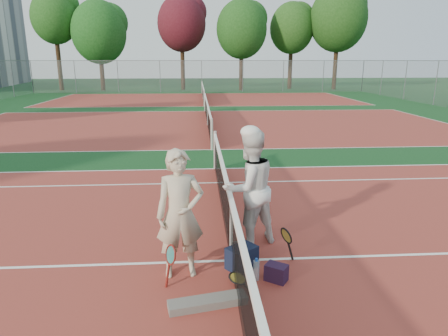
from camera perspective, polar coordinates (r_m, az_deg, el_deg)
The scene contains 23 objects.
ground at distance 6.41m, azimuth 1.04°, elevation -13.12°, with size 130.00×130.00×0.00m, color #0F3817.
court_main at distance 6.41m, azimuth 1.04°, elevation -13.10°, with size 23.77×10.97×0.01m, color maroon.
court_far_a at distance 19.37m, azimuth -2.35°, elevation 6.14°, with size 23.77×10.97×0.01m, color maroon.
court_far_b at distance 32.77m, azimuth -3.00°, elevation 9.84°, with size 23.77×10.97×0.01m, color maroon.
net_main at distance 6.19m, azimuth 1.06°, elevation -8.96°, with size 0.10×10.98×1.02m, color black, non-canonical shape.
net_far_a at distance 19.30m, azimuth -2.36°, elevation 7.63°, with size 0.10×10.98×1.02m, color black, non-canonical shape.
net_far_b at distance 32.73m, azimuth -3.01°, elevation 10.72°, with size 0.10×10.98×1.02m, color black, non-canonical shape.
fence_back at distance 39.66m, azimuth -3.20°, elevation 12.92°, with size 32.00×0.06×3.00m, color slate, non-canonical shape.
player_a at distance 5.70m, azimuth -6.29°, elevation -6.58°, with size 0.68×0.45×1.87m, color #C3B397.
player_b at distance 6.63m, azimuth 3.64°, elevation -2.91°, with size 0.96×0.75×1.97m, color white.
racket_red at distance 5.71m, azimuth -7.58°, elevation -13.68°, with size 0.15×0.27×0.59m, color maroon, non-canonical shape.
racket_black_held at distance 6.31m, azimuth 8.83°, elevation -10.87°, with size 0.22×0.27×0.58m, color black, non-canonical shape.
racket_spare at distance 5.78m, azimuth 1.95°, elevation -15.73°, with size 0.60×0.27×0.14m, color black, non-canonical shape.
sports_bag_navy at distance 6.14m, azimuth 2.55°, elevation -12.66°, with size 0.44×0.30×0.34m, color black.
sports_bag_purple at distance 5.90m, azimuth 7.48°, elevation -14.61°, with size 0.30×0.21×0.24m, color black.
net_cover_canvas at distance 5.37m, azimuth -2.32°, elevation -18.62°, with size 1.01×0.23×0.11m, color #5F5B56.
water_bottle at distance 5.86m, azimuth 4.63°, elevation -14.38°, with size 0.09×0.09×0.30m, color silver.
tree_back_0 at distance 45.52m, azimuth -23.07°, elevation 19.16°, with size 4.54×4.54×9.76m.
tree_back_1 at distance 43.91m, azimuth -17.44°, elevation 18.01°, with size 5.41×5.41×8.84m.
tree_back_maroon at distance 43.34m, azimuth -6.08°, elevation 19.83°, with size 4.92×4.92×9.47m.
tree_back_3 at distance 42.38m, azimuth 2.54°, elevation 19.18°, with size 5.07×5.07×8.95m.
tree_back_4 at distance 45.18m, azimuth 9.66°, elevation 19.07°, with size 4.63×4.63×8.96m.
tree_back_5 at distance 45.28m, azimuth 16.04°, elevation 19.81°, with size 5.85×5.85×10.52m.
Camera 1 is at (-0.49, -5.62, 3.04)m, focal length 32.00 mm.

